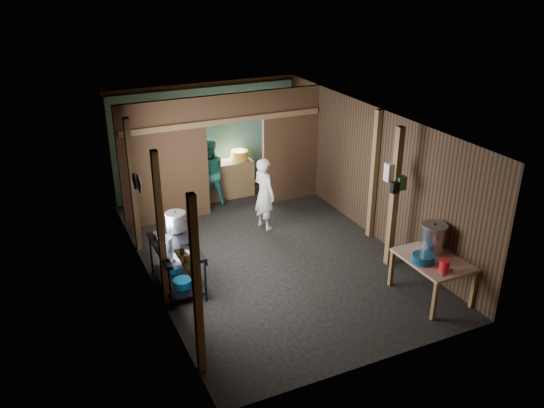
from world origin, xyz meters
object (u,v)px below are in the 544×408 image
stove_pot_large (176,222)px  yellow_tub (240,155)px  prep_table (431,277)px  pink_bucket (444,266)px  cook (264,194)px  gas_range (177,266)px  stock_pot (433,238)px

stove_pot_large → yellow_tub: 3.70m
prep_table → pink_bucket: 0.60m
prep_table → yellow_tub: yellow_tub is taller
cook → yellow_tub: bearing=-21.7°
prep_table → stove_pot_large: bearing=144.1°
gas_range → prep_table: (3.71, -2.03, -0.05)m
stove_pot_large → yellow_tub: size_ratio=0.90×
stock_pot → yellow_tub: 5.37m
prep_table → stove_pot_large: size_ratio=3.32×
gas_range → pink_bucket: size_ratio=6.99×
stock_pot → prep_table: bearing=-122.0°
gas_range → pink_bucket: pink_bucket is taller
stove_pot_large → gas_range: bearing=-107.7°
pink_bucket → cook: cook is taller
prep_table → stock_pot: stock_pot is taller
pink_bucket → yellow_tub: yellow_tub is taller
gas_range → cook: size_ratio=0.89×
stove_pot_large → pink_bucket: stove_pot_large is taller
pink_bucket → cook: 4.11m
gas_range → prep_table: size_ratio=1.14×
prep_table → cook: cook is taller
gas_range → stove_pot_large: bearing=72.3°
pink_bucket → cook: (-1.30, 3.90, -0.04)m
stock_pot → pink_bucket: size_ratio=2.58×
prep_table → pink_bucket: bearing=-108.2°
gas_range → yellow_tub: bearing=53.4°
stove_pot_large → cook: size_ratio=0.24×
stove_pot_large → pink_bucket: size_ratio=1.85×
prep_table → stock_pot: size_ratio=2.38×
prep_table → cook: 3.82m
yellow_tub → cook: bearing=-96.9°
stove_pot_large → cook: bearing=24.2°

